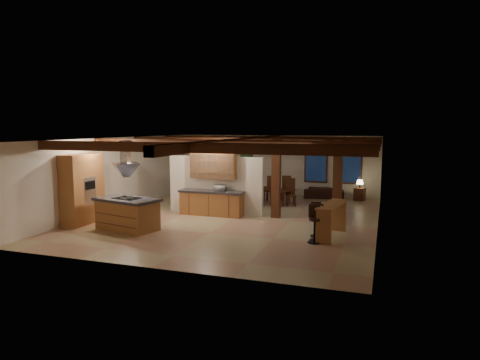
% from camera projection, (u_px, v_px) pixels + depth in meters
% --- Properties ---
extents(ground, '(12.00, 12.00, 0.00)m').
position_uv_depth(ground, '(236.00, 217.00, 15.77)').
color(ground, tan).
rests_on(ground, ground).
extents(room_walls, '(12.00, 12.00, 12.00)m').
position_uv_depth(room_walls, '(236.00, 169.00, 15.55)').
color(room_walls, silver).
rests_on(room_walls, ground).
extents(ceiling_beams, '(10.00, 12.00, 0.28)m').
position_uv_depth(ceiling_beams, '(236.00, 142.00, 15.42)').
color(ceiling_beams, '#402110').
rests_on(ceiling_beams, room_walls).
extents(timber_posts, '(2.50, 0.30, 2.90)m').
position_uv_depth(timber_posts, '(306.00, 171.00, 15.22)').
color(timber_posts, '#402110').
rests_on(timber_posts, ground).
extents(partition_wall, '(3.80, 0.18, 2.20)m').
position_uv_depth(partition_wall, '(215.00, 185.00, 16.42)').
color(partition_wall, silver).
rests_on(partition_wall, ground).
extents(pantry_cabinet, '(0.67, 1.60, 2.40)m').
position_uv_depth(pantry_cabinet, '(82.00, 189.00, 14.67)').
color(pantry_cabinet, '#9C5A32').
rests_on(pantry_cabinet, ground).
extents(back_counter, '(2.50, 0.66, 0.94)m').
position_uv_depth(back_counter, '(212.00, 203.00, 16.13)').
color(back_counter, '#9C5A32').
rests_on(back_counter, ground).
extents(upper_display_cabinet, '(1.80, 0.36, 0.95)m').
position_uv_depth(upper_display_cabinet, '(213.00, 166.00, 16.15)').
color(upper_display_cabinet, '#9C5A32').
rests_on(upper_display_cabinet, partition_wall).
extents(range_hood, '(1.10, 1.10, 1.40)m').
position_uv_depth(range_hood, '(126.00, 175.00, 13.71)').
color(range_hood, silver).
rests_on(range_hood, room_walls).
extents(back_windows, '(2.70, 0.07, 1.70)m').
position_uv_depth(back_windows, '(333.00, 165.00, 20.26)').
color(back_windows, '#402110').
rests_on(back_windows, room_walls).
extents(framed_art, '(0.65, 0.05, 0.85)m').
position_uv_depth(framed_art, '(247.00, 159.00, 21.61)').
color(framed_art, '#402110').
rests_on(framed_art, room_walls).
extents(recessed_cans, '(3.16, 2.46, 0.03)m').
position_uv_depth(recessed_cans, '(146.00, 140.00, 14.41)').
color(recessed_cans, silver).
rests_on(recessed_cans, room_walls).
extents(kitchen_island, '(2.31, 1.58, 1.05)m').
position_uv_depth(kitchen_island, '(127.00, 214.00, 13.87)').
color(kitchen_island, '#9C5A32').
rests_on(kitchen_island, ground).
extents(dining_table, '(2.00, 1.54, 0.62)m').
position_uv_depth(dining_table, '(273.00, 196.00, 18.66)').
color(dining_table, '#422110').
rests_on(dining_table, ground).
extents(sofa, '(1.91, 0.92, 0.54)m').
position_uv_depth(sofa, '(324.00, 192.00, 20.01)').
color(sofa, black).
rests_on(sofa, ground).
extents(microwave, '(0.45, 0.35, 0.22)m').
position_uv_depth(microwave, '(220.00, 188.00, 15.95)').
color(microwave, silver).
rests_on(microwave, back_counter).
extents(bar_counter, '(0.75, 2.01, 1.03)m').
position_uv_depth(bar_counter, '(332.00, 215.00, 12.89)').
color(bar_counter, '#9C5A32').
rests_on(bar_counter, ground).
extents(side_table, '(0.52, 0.52, 0.57)m').
position_uv_depth(side_table, '(360.00, 194.00, 19.41)').
color(side_table, '#402110').
rests_on(side_table, ground).
extents(table_lamp, '(0.31, 0.31, 0.37)m').
position_uv_depth(table_lamp, '(360.00, 182.00, 19.34)').
color(table_lamp, black).
rests_on(table_lamp, side_table).
extents(bar_stool_a, '(0.40, 0.41, 1.10)m').
position_uv_depth(bar_stool_a, '(314.00, 224.00, 12.29)').
color(bar_stool_a, black).
rests_on(bar_stool_a, ground).
extents(bar_stool_b, '(0.39, 0.40, 1.04)m').
position_uv_depth(bar_stool_b, '(316.00, 219.00, 13.00)').
color(bar_stool_b, black).
rests_on(bar_stool_b, ground).
extents(bar_stool_c, '(0.37, 0.38, 1.07)m').
position_uv_depth(bar_stool_c, '(317.00, 222.00, 12.52)').
color(bar_stool_c, black).
rests_on(bar_stool_c, ground).
extents(dining_chairs, '(2.29, 2.29, 1.15)m').
position_uv_depth(dining_chairs, '(273.00, 190.00, 18.63)').
color(dining_chairs, '#402110').
rests_on(dining_chairs, ground).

